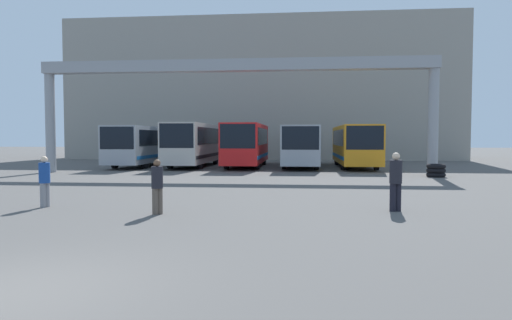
{
  "coord_description": "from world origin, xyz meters",
  "views": [
    {
      "loc": [
        4.01,
        -5.89,
        2.19
      ],
      "look_at": [
        1.19,
        23.25,
        0.76
      ],
      "focal_mm": 32.0,
      "sensor_mm": 36.0,
      "label": 1
    }
  ],
  "objects_px": {
    "bus_slot_4": "(355,144)",
    "tire_stack": "(436,171)",
    "bus_slot_3": "(300,144)",
    "pedestrian_mid_left": "(396,180)",
    "bus_slot_0": "(143,143)",
    "pedestrian_near_center": "(45,180)",
    "bus_slot_1": "(194,142)",
    "bus_slot_2": "(247,142)",
    "pedestrian_far_center": "(157,185)"
  },
  "relations": [
    {
      "from": "pedestrian_mid_left",
      "to": "bus_slot_4",
      "type": "bearing_deg",
      "value": 67.9
    },
    {
      "from": "bus_slot_2",
      "to": "tire_stack",
      "type": "height_order",
      "value": "bus_slot_2"
    },
    {
      "from": "bus_slot_2",
      "to": "bus_slot_4",
      "type": "bearing_deg",
      "value": 1.59
    },
    {
      "from": "bus_slot_4",
      "to": "pedestrian_far_center",
      "type": "relative_size",
      "value": 6.72
    },
    {
      "from": "bus_slot_0",
      "to": "pedestrian_mid_left",
      "type": "bearing_deg",
      "value": -53.93
    },
    {
      "from": "bus_slot_1",
      "to": "bus_slot_2",
      "type": "relative_size",
      "value": 1.02
    },
    {
      "from": "pedestrian_near_center",
      "to": "pedestrian_far_center",
      "type": "xyz_separation_m",
      "value": [
        3.96,
        -0.99,
        -0.02
      ]
    },
    {
      "from": "bus_slot_1",
      "to": "bus_slot_2",
      "type": "height_order",
      "value": "bus_slot_1"
    },
    {
      "from": "tire_stack",
      "to": "pedestrian_near_center",
      "type": "bearing_deg",
      "value": -140.92
    },
    {
      "from": "bus_slot_3",
      "to": "tire_stack",
      "type": "bearing_deg",
      "value": -47.61
    },
    {
      "from": "bus_slot_3",
      "to": "pedestrian_mid_left",
      "type": "xyz_separation_m",
      "value": [
        2.81,
        -20.71,
        -0.82
      ]
    },
    {
      "from": "pedestrian_far_center",
      "to": "pedestrian_mid_left",
      "type": "xyz_separation_m",
      "value": [
        6.88,
        1.21,
        0.09
      ]
    },
    {
      "from": "bus_slot_3",
      "to": "bus_slot_4",
      "type": "distance_m",
      "value": 4.04
    },
    {
      "from": "bus_slot_1",
      "to": "bus_slot_3",
      "type": "distance_m",
      "value": 8.08
    },
    {
      "from": "bus_slot_3",
      "to": "pedestrian_near_center",
      "type": "bearing_deg",
      "value": -111.0
    },
    {
      "from": "pedestrian_mid_left",
      "to": "tire_stack",
      "type": "relative_size",
      "value": 1.68
    },
    {
      "from": "bus_slot_2",
      "to": "bus_slot_3",
      "type": "bearing_deg",
      "value": 4.74
    },
    {
      "from": "bus_slot_1",
      "to": "bus_slot_3",
      "type": "height_order",
      "value": "bus_slot_1"
    },
    {
      "from": "bus_slot_3",
      "to": "bus_slot_4",
      "type": "bearing_deg",
      "value": -1.58
    },
    {
      "from": "bus_slot_3",
      "to": "bus_slot_0",
      "type": "bearing_deg",
      "value": -178.91
    },
    {
      "from": "bus_slot_4",
      "to": "tire_stack",
      "type": "xyz_separation_m",
      "value": [
        3.52,
        -8.17,
        -1.4
      ]
    },
    {
      "from": "pedestrian_near_center",
      "to": "tire_stack",
      "type": "distance_m",
      "value": 20.09
    },
    {
      "from": "bus_slot_1",
      "to": "pedestrian_near_center",
      "type": "relative_size",
      "value": 6.4
    },
    {
      "from": "bus_slot_4",
      "to": "pedestrian_far_center",
      "type": "bearing_deg",
      "value": -110.39
    },
    {
      "from": "bus_slot_1",
      "to": "tire_stack",
      "type": "height_order",
      "value": "bus_slot_1"
    },
    {
      "from": "pedestrian_near_center",
      "to": "tire_stack",
      "type": "bearing_deg",
      "value": -35.01
    },
    {
      "from": "pedestrian_far_center",
      "to": "pedestrian_mid_left",
      "type": "distance_m",
      "value": 6.99
    },
    {
      "from": "bus_slot_0",
      "to": "bus_slot_3",
      "type": "xyz_separation_m",
      "value": [
        12.11,
        0.23,
        -0.0
      ]
    },
    {
      "from": "bus_slot_3",
      "to": "tire_stack",
      "type": "height_order",
      "value": "bus_slot_3"
    },
    {
      "from": "pedestrian_far_center",
      "to": "bus_slot_2",
      "type": "bearing_deg",
      "value": -139.65
    },
    {
      "from": "bus_slot_0",
      "to": "bus_slot_2",
      "type": "xyz_separation_m",
      "value": [
        8.07,
        -0.1,
        0.08
      ]
    },
    {
      "from": "bus_slot_0",
      "to": "pedestrian_near_center",
      "type": "bearing_deg",
      "value": -78.87
    },
    {
      "from": "bus_slot_3",
      "to": "pedestrian_mid_left",
      "type": "relative_size",
      "value": 6.17
    },
    {
      "from": "bus_slot_4",
      "to": "bus_slot_2",
      "type": "bearing_deg",
      "value": -178.41
    },
    {
      "from": "pedestrian_far_center",
      "to": "pedestrian_near_center",
      "type": "bearing_deg",
      "value": -63.58
    },
    {
      "from": "bus_slot_3",
      "to": "pedestrian_mid_left",
      "type": "height_order",
      "value": "bus_slot_3"
    },
    {
      "from": "bus_slot_1",
      "to": "tire_stack",
      "type": "distance_m",
      "value": 17.63
    },
    {
      "from": "bus_slot_4",
      "to": "pedestrian_mid_left",
      "type": "xyz_separation_m",
      "value": [
        -1.23,
        -20.6,
        -0.83
      ]
    },
    {
      "from": "bus_slot_0",
      "to": "pedestrian_near_center",
      "type": "height_order",
      "value": "bus_slot_0"
    },
    {
      "from": "bus_slot_1",
      "to": "pedestrian_mid_left",
      "type": "xyz_separation_m",
      "value": [
        10.88,
        -20.46,
        -0.93
      ]
    },
    {
      "from": "bus_slot_1",
      "to": "pedestrian_near_center",
      "type": "bearing_deg",
      "value": -89.9
    },
    {
      "from": "tire_stack",
      "to": "pedestrian_mid_left",
      "type": "bearing_deg",
      "value": -110.88
    },
    {
      "from": "bus_slot_2",
      "to": "pedestrian_far_center",
      "type": "relative_size",
      "value": 6.44
    },
    {
      "from": "bus_slot_4",
      "to": "pedestrian_near_center",
      "type": "relative_size",
      "value": 6.57
    },
    {
      "from": "pedestrian_near_center",
      "to": "pedestrian_mid_left",
      "type": "distance_m",
      "value": 10.85
    },
    {
      "from": "bus_slot_0",
      "to": "pedestrian_far_center",
      "type": "height_order",
      "value": "bus_slot_0"
    },
    {
      "from": "bus_slot_0",
      "to": "bus_slot_2",
      "type": "distance_m",
      "value": 8.07
    },
    {
      "from": "bus_slot_1",
      "to": "bus_slot_2",
      "type": "bearing_deg",
      "value": -1.21
    },
    {
      "from": "pedestrian_far_center",
      "to": "bus_slot_0",
      "type": "bearing_deg",
      "value": -119.23
    },
    {
      "from": "pedestrian_near_center",
      "to": "pedestrian_far_center",
      "type": "height_order",
      "value": "pedestrian_near_center"
    }
  ]
}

